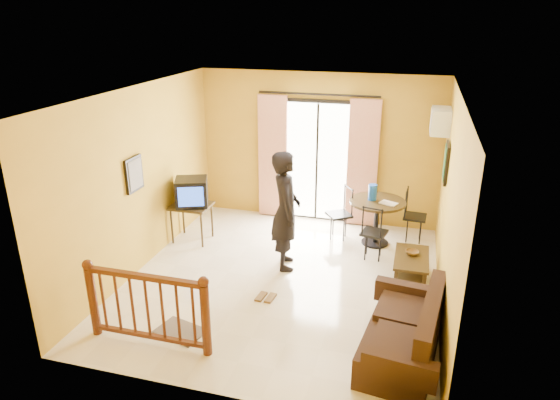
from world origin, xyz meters
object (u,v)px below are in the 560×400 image
(standing_person, at_px, (286,211))
(coffee_table, at_px, (411,265))
(sofa, at_px, (406,335))
(dining_table, at_px, (377,210))
(television, at_px, (192,192))

(standing_person, bearing_deg, coffee_table, -106.87)
(coffee_table, bearing_deg, sofa, -89.95)
(dining_table, distance_m, coffee_table, 1.37)
(dining_table, height_order, coffee_table, dining_table)
(television, bearing_deg, dining_table, -8.05)
(dining_table, xyz_separation_m, sofa, (0.63, -3.00, -0.33))
(sofa, bearing_deg, standing_person, 144.44)
(coffee_table, bearing_deg, television, 173.45)
(dining_table, distance_m, sofa, 3.08)
(television, relative_size, dining_table, 0.70)
(television, xyz_separation_m, dining_table, (3.09, 0.73, -0.27))
(coffee_table, height_order, sofa, sofa)
(television, distance_m, standing_person, 1.85)
(dining_table, distance_m, standing_person, 1.79)
(standing_person, bearing_deg, sofa, -151.27)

